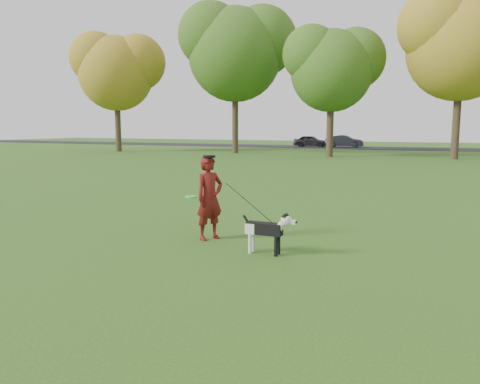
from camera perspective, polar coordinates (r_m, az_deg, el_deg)
The scene contains 8 objects.
ground at distance 8.32m, azimuth -4.12°, elevation -6.79°, with size 120.00×120.00×0.00m, color #285116.
road at distance 47.27m, azimuth 19.75°, elevation 5.00°, with size 120.00×7.00×0.02m, color black.
man at distance 8.79m, azimuth -3.73°, elevation -0.73°, with size 0.58×0.38×1.58m, color #5B0D12.
dog at distance 7.80m, azimuth 3.49°, elevation -4.40°, with size 0.97×0.19×0.73m.
car_left at distance 48.94m, azimuth 8.62°, elevation 6.16°, with size 1.39×3.46×1.18m, color black.
car_mid at distance 48.11m, azimuth 12.62°, elevation 6.06°, with size 1.29×3.70×1.22m, color black.
man_held_items at distance 8.13m, azimuth 1.15°, elevation -1.38°, with size 2.00×0.65×1.10m.
tree_row at distance 33.96m, azimuth 15.80°, elevation 16.68°, with size 51.74×8.86×12.01m.
Camera 1 is at (3.85, -7.07, 2.13)m, focal length 35.00 mm.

